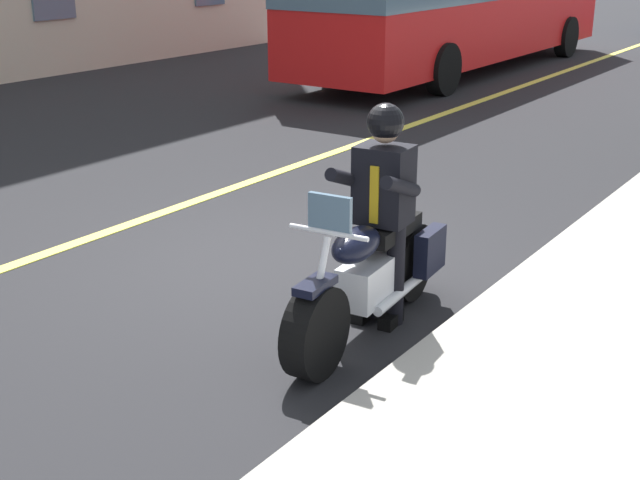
% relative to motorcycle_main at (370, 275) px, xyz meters
% --- Properties ---
extents(ground_plane, '(80.00, 80.00, 0.00)m').
position_rel_motorcycle_main_xyz_m(ground_plane, '(-0.64, -1.43, -0.45)').
color(ground_plane, black).
extents(lane_center_stripe, '(60.00, 0.16, 0.01)m').
position_rel_motorcycle_main_xyz_m(lane_center_stripe, '(-0.64, -3.43, -0.45)').
color(lane_center_stripe, '#E5DB4C').
rests_on(lane_center_stripe, ground_plane).
extents(motorcycle_main, '(2.22, 0.72, 1.26)m').
position_rel_motorcycle_main_xyz_m(motorcycle_main, '(0.00, 0.00, 0.00)').
color(motorcycle_main, black).
rests_on(motorcycle_main, ground_plane).
extents(rider_main, '(0.66, 0.59, 1.74)m').
position_rel_motorcycle_main_xyz_m(rider_main, '(-0.19, -0.02, 0.58)').
color(rider_main, black).
rests_on(rider_main, ground_plane).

